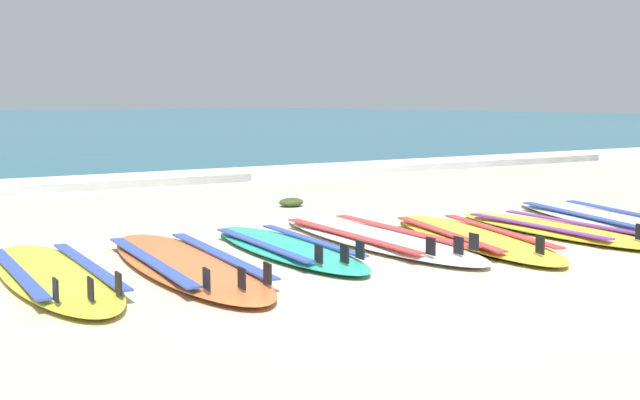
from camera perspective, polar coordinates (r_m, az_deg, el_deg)
ground_plane at (r=5.53m, az=4.02°, el=-4.02°), size 80.00×80.00×0.00m
wave_foam_strip at (r=10.35m, az=-14.50°, el=1.15°), size 80.00×0.86×0.11m
surfboard_0 at (r=5.11m, az=-17.29°, el=-4.78°), size 0.72×2.24×0.18m
surfboard_1 at (r=5.29m, az=-8.95°, el=-4.18°), size 0.89×2.49×0.18m
surfboard_2 at (r=5.77m, az=-2.25°, el=-3.17°), size 0.70×2.09×0.18m
surfboard_3 at (r=6.18m, az=3.69°, el=-2.51°), size 0.79×2.50×0.18m
surfboard_4 at (r=6.31m, az=10.10°, el=-2.42°), size 1.20×2.39×0.18m
surfboard_5 at (r=6.82m, az=15.33°, el=-1.87°), size 0.69×2.14×0.18m
surfboard_6 at (r=7.52m, az=18.53°, el=-1.19°), size 1.30×2.59×0.18m
seaweed_clump_near_shoreline at (r=8.20m, az=-1.92°, el=-0.15°), size 0.24×0.20×0.09m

